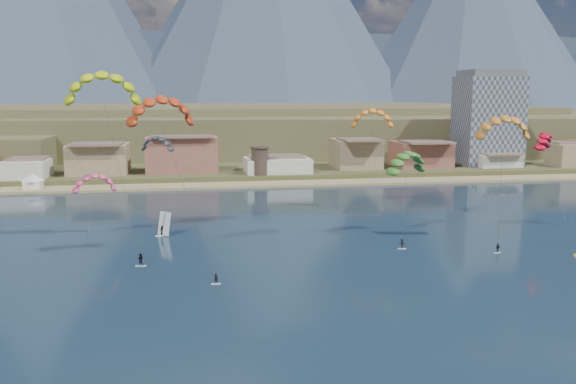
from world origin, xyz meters
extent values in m
plane|color=black|center=(0.00, 0.00, 0.00)|extent=(2400.00, 2400.00, 0.00)
cube|color=tan|center=(0.00, 106.00, 0.25)|extent=(2200.00, 12.00, 0.90)
cube|color=#4C4A29|center=(0.00, 560.00, 0.00)|extent=(2200.00, 900.00, 4.00)
cube|color=brown|center=(40.00, 220.00, 9.50)|extent=(320.00, 150.00, 15.00)
cube|color=brown|center=(-40.00, 260.00, 11.00)|extent=(380.00, 170.00, 18.00)
cone|color=#2F3B4F|center=(400.00, 800.00, 147.00)|extent=(380.00, 380.00, 290.00)
cube|color=#2F3B4F|center=(0.00, 900.00, 57.00)|extent=(2000.00, 200.00, 110.00)
cube|color=gray|center=(85.00, 128.00, 17.00)|extent=(20.00, 16.00, 30.00)
cube|color=#59595E|center=(85.00, 128.00, 33.00)|extent=(18.00, 14.40, 2.00)
cylinder|color=#47382D|center=(5.00, 114.00, 6.00)|extent=(5.20, 5.20, 8.00)
cylinder|color=#47382D|center=(5.00, 114.00, 10.30)|extent=(5.82, 5.82, 0.60)
cube|color=white|center=(-58.00, 106.00, 1.70)|extent=(4.50, 4.50, 2.00)
pyramid|color=white|center=(-58.00, 106.00, 4.70)|extent=(6.40, 6.40, 2.00)
cube|color=silver|center=(-12.79, 15.77, 0.04)|extent=(1.32, 0.42, 0.09)
imported|color=black|center=(-12.79, 15.77, 0.84)|extent=(0.56, 0.37, 1.50)
cylinder|color=#262626|center=(-16.41, 22.24, 11.22)|extent=(0.05, 0.05, 25.32)
cube|color=silver|center=(-23.75, 26.61, 0.06)|extent=(1.74, 0.82, 0.11)
imported|color=black|center=(-23.75, 26.61, 1.07)|extent=(1.06, 0.90, 1.92)
cylinder|color=#262626|center=(-26.82, 33.41, 12.92)|extent=(0.05, 0.05, 27.73)
cube|color=silver|center=(34.04, 24.91, 0.04)|extent=(1.37, 0.84, 0.09)
imported|color=black|center=(34.04, 24.91, 0.85)|extent=(0.96, 0.66, 1.52)
cylinder|color=#262626|center=(35.81, 28.30, 9.72)|extent=(0.05, 0.05, 19.10)
cube|color=silver|center=(19.31, 30.06, 0.05)|extent=(1.51, 0.71, 0.10)
imported|color=black|center=(19.31, 30.06, 0.93)|extent=(1.18, 0.82, 1.67)
cylinder|color=#262626|center=(21.19, 34.62, 6.46)|extent=(0.05, 0.05, 14.62)
cylinder|color=#262626|center=(-33.13, 43.55, 4.38)|extent=(0.04, 0.04, 11.42)
cylinder|color=#262626|center=(-23.22, 73.97, 6.65)|extent=(0.04, 0.04, 15.01)
cylinder|color=#262626|center=(24.20, 60.12, 9.56)|extent=(0.04, 0.04, 20.18)
cylinder|color=#262626|center=(58.84, 49.40, 7.36)|extent=(0.04, 0.04, 16.22)
cube|color=silver|center=(-21.27, 46.45, 0.06)|extent=(2.60, 1.27, 0.12)
imported|color=black|center=(-21.27, 46.45, 1.02)|extent=(0.98, 0.75, 1.79)
cube|color=white|center=(-20.86, 46.45, 2.31)|extent=(1.55, 2.85, 4.29)
sphere|color=yellow|center=(45.49, 21.00, 0.10)|extent=(0.60, 0.60, 0.60)
camera|label=1|loc=(-16.07, -65.33, 26.01)|focal=37.73mm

